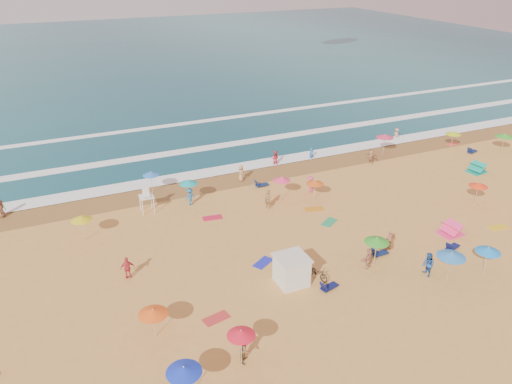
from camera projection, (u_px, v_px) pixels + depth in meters
name	position (u px, v px, depth m)	size (l,w,h in m)	color
ground	(297.00, 235.00, 41.02)	(220.00, 220.00, 0.00)	gold
ocean	(116.00, 57.00, 110.02)	(220.00, 140.00, 0.18)	#0C4756
wet_sand	(239.00, 178.00, 51.28)	(220.00, 220.00, 0.00)	olive
surf_foam	(210.00, 149.00, 58.49)	(200.00, 18.70, 0.05)	white
cabana	(292.00, 271.00, 34.73)	(2.00, 2.00, 2.00)	silver
cabana_roof	(292.00, 258.00, 34.26)	(2.20, 2.20, 0.12)	silver
bicycle	(317.00, 272.00, 35.40)	(0.66, 1.89, 0.99)	black
lifeguard_stand	(147.00, 201.00, 44.21)	(1.20, 1.20, 2.10)	white
beach_umbrellas	(314.00, 205.00, 41.32)	(60.81, 26.62, 0.81)	green
loungers	(350.00, 237.00, 40.48)	(57.89, 22.71, 0.34)	#0E1C48
towels	(332.00, 252.00, 38.71)	(51.46, 28.13, 0.03)	#DF1B4B
popup_tents	(466.00, 193.00, 46.78)	(14.04, 10.53, 1.20)	#FF387E
beachgoers	(275.00, 207.00, 43.88)	(48.57, 27.87, 2.11)	#DE374E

